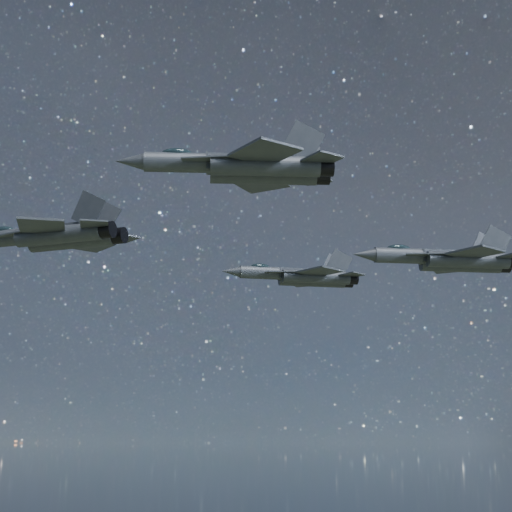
{
  "coord_description": "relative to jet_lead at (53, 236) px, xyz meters",
  "views": [
    {
      "loc": [
        -2.5,
        -70.25,
        135.55
      ],
      "look_at": [
        1.22,
        2.73,
        153.03
      ],
      "focal_mm": 55.0,
      "sensor_mm": 36.0,
      "label": 1
    }
  ],
  "objects": [
    {
      "name": "jet_right",
      "position": [
        18.38,
        -19.18,
        0.6
      ],
      "size": [
        17.11,
        12.21,
        4.37
      ],
      "rotation": [
        0.0,
        0.0,
        0.01
      ],
      "color": "#2F353B"
    },
    {
      "name": "jet_slot",
      "position": [
        39.55,
        -0.58,
        -2.04
      ],
      "size": [
        17.37,
        12.24,
        4.39
      ],
      "rotation": [
        0.0,
        0.0,
        0.07
      ],
      "color": "#2F353B"
    },
    {
      "name": "jet_left",
      "position": [
        25.81,
        9.24,
        -1.83
      ],
      "size": [
        15.95,
        11.09,
        4.01
      ],
      "rotation": [
        0.0,
        0.0,
        0.14
      ],
      "color": "#2F353B"
    },
    {
      "name": "jet_lead",
      "position": [
        0.0,
        0.0,
        0.0
      ],
      "size": [
        19.41,
        12.81,
        4.97
      ],
      "rotation": [
        0.0,
        0.0,
        -0.39
      ],
      "color": "#2F353B"
    }
  ]
}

